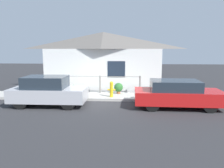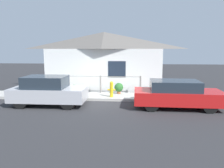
{
  "view_description": "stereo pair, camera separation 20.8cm",
  "coord_description": "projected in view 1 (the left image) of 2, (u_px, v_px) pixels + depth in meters",
  "views": [
    {
      "loc": [
        1.59,
        -11.41,
        2.78
      ],
      "look_at": [
        0.8,
        0.3,
        0.9
      ],
      "focal_mm": 35.0,
      "sensor_mm": 36.0,
      "label": 1
    },
    {
      "loc": [
        1.79,
        -11.4,
        2.78
      ],
      "look_at": [
        0.8,
        0.3,
        0.9
      ],
      "focal_mm": 35.0,
      "sensor_mm": 36.0,
      "label": 2
    }
  ],
  "objects": [
    {
      "name": "potted_plant_near_hydrant",
      "position": [
        118.0,
        88.0,
        13.0
      ],
      "size": [
        0.53,
        0.53,
        0.65
      ],
      "color": "#9E5638",
      "rests_on": "sidewalk"
    },
    {
      "name": "potted_plant_by_fence",
      "position": [
        74.0,
        89.0,
        13.12
      ],
      "size": [
        0.35,
        0.35,
        0.52
      ],
      "color": "#9E5638",
      "rests_on": "sidewalk"
    },
    {
      "name": "sidewalk",
      "position": [
        99.0,
        96.0,
        12.63
      ],
      "size": [
        24.0,
        1.72,
        0.15
      ],
      "color": "#B2AFA8",
      "rests_on": "ground_plane"
    },
    {
      "name": "car_right",
      "position": [
        177.0,
        94.0,
        10.37
      ],
      "size": [
        4.12,
        1.8,
        1.32
      ],
      "rotation": [
        0.0,
        0.0,
        -0.02
      ],
      "color": "red",
      "rests_on": "ground_plane"
    },
    {
      "name": "ground_plane",
      "position": [
        97.0,
        101.0,
        11.79
      ],
      "size": [
        60.0,
        60.0,
        0.0
      ],
      "primitive_type": "plane",
      "color": "#2D2D30"
    },
    {
      "name": "house",
      "position": [
        103.0,
        44.0,
        14.51
      ],
      "size": [
        7.94,
        2.23,
        3.91
      ],
      "color": "white",
      "rests_on": "ground_plane"
    },
    {
      "name": "fence",
      "position": [
        100.0,
        83.0,
        13.22
      ],
      "size": [
        4.9,
        0.1,
        1.05
      ],
      "color": "gray",
      "rests_on": "sidewalk"
    },
    {
      "name": "fire_hydrant",
      "position": [
        111.0,
        89.0,
        12.06
      ],
      "size": [
        0.43,
        0.19,
        0.88
      ],
      "color": "yellow",
      "rests_on": "sidewalk"
    },
    {
      "name": "car_left",
      "position": [
        48.0,
        91.0,
        10.78
      ],
      "size": [
        3.68,
        1.73,
        1.47
      ],
      "rotation": [
        0.0,
        0.0,
        0.01
      ],
      "color": "#B7B7BC",
      "rests_on": "ground_plane"
    }
  ]
}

